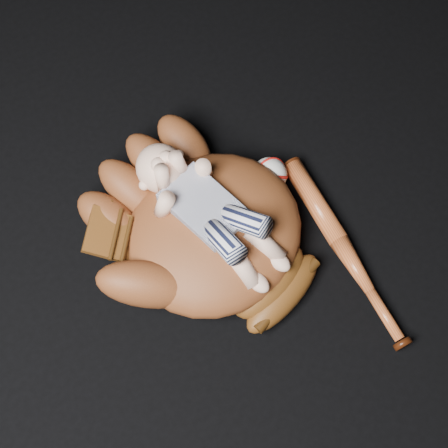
{
  "coord_description": "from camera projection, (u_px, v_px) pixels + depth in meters",
  "views": [
    {
      "loc": [
        -0.17,
        -0.44,
        1.3
      ],
      "look_at": [
        0.09,
        0.01,
        0.08
      ],
      "focal_mm": 55.0,
      "sensor_mm": 36.0,
      "label": 1
    }
  ],
  "objects": [
    {
      "name": "baseball_bat",
      "position": [
        345.0,
        251.0,
        1.37
      ],
      "size": [
        0.07,
        0.44,
        0.04
      ],
      "primitive_type": null,
      "rotation": [
        0.0,
        0.0,
        -0.07
      ],
      "color": "#AE4C21",
      "rests_on": "ground"
    },
    {
      "name": "baseball_glove",
      "position": [
        214.0,
        229.0,
        1.32
      ],
      "size": [
        0.59,
        0.63,
        0.16
      ],
      "primitive_type": null,
      "rotation": [
        0.0,
        0.0,
        0.33
      ],
      "color": "#5B2A13",
      "rests_on": "ground"
    },
    {
      "name": "newborn_baby",
      "position": [
        215.0,
        215.0,
        1.28
      ],
      "size": [
        0.25,
        0.39,
        0.14
      ],
      "primitive_type": null,
      "rotation": [
        0.0,
        0.0,
        0.26
      ],
      "color": "beige",
      "rests_on": "baseball_glove"
    },
    {
      "name": "baseball",
      "position": [
        269.0,
        175.0,
        1.42
      ],
      "size": [
        0.1,
        0.1,
        0.07
      ],
      "primitive_type": "sphere",
      "rotation": [
        0.0,
        0.0,
        -0.33
      ],
      "color": "white",
      "rests_on": "ground"
    }
  ]
}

